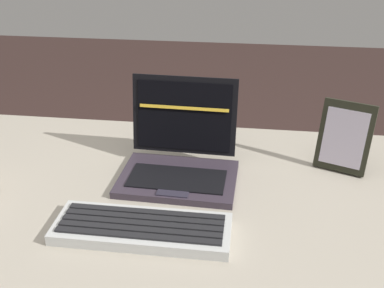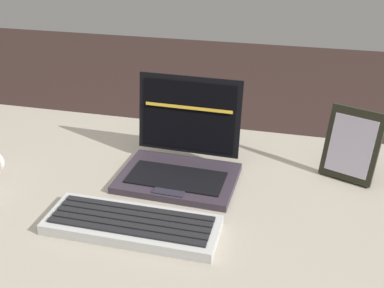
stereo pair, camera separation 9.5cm
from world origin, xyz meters
name	(u,v)px [view 1 (the left image)]	position (x,y,z in m)	size (l,w,h in m)	color
desk	(175,229)	(0.00, 0.00, 0.61)	(1.74, 0.70, 0.71)	#A69C8C
laptop_front	(181,158)	(0.00, 0.08, 0.75)	(0.26, 0.21, 0.21)	#322934
external_keyboard	(142,228)	(-0.04, -0.14, 0.72)	(0.33, 0.12, 0.03)	#B9BBB8
photo_frame	(345,138)	(0.36, 0.16, 0.79)	(0.12, 0.08, 0.16)	black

